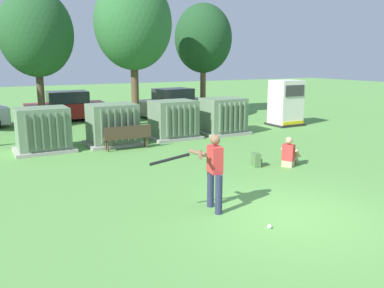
% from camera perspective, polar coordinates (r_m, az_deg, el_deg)
% --- Properties ---
extents(ground_plane, '(96.00, 96.00, 0.00)m').
position_cam_1_polar(ground_plane, '(9.19, 13.49, -9.81)').
color(ground_plane, '#5B9947').
extents(transformer_west, '(2.10, 1.70, 1.62)m').
position_cam_1_polar(transformer_west, '(15.77, -20.31, 1.84)').
color(transformer_west, '#9E9B93').
rests_on(transformer_west, ground).
extents(transformer_mid_west, '(2.10, 1.70, 1.62)m').
position_cam_1_polar(transformer_mid_west, '(16.27, -11.17, 2.65)').
color(transformer_mid_west, '#9E9B93').
rests_on(transformer_mid_west, ground).
extents(transformer_mid_east, '(2.10, 1.70, 1.62)m').
position_cam_1_polar(transformer_mid_east, '(17.29, -2.64, 3.40)').
color(transformer_mid_east, '#9E9B93').
rests_on(transformer_mid_east, ground).
extents(transformer_east, '(2.10, 1.70, 1.62)m').
position_cam_1_polar(transformer_east, '(18.39, 4.41, 3.90)').
color(transformer_east, '#9E9B93').
rests_on(transformer_east, ground).
extents(generator_enclosure, '(1.60, 1.40, 2.30)m').
position_cam_1_polar(generator_enclosure, '(21.23, 13.12, 5.65)').
color(generator_enclosure, '#262626').
rests_on(generator_enclosure, ground).
extents(park_bench, '(1.81, 0.43, 0.92)m').
position_cam_1_polar(park_bench, '(15.30, -9.12, 1.18)').
color(park_bench, '#4C3828').
rests_on(park_bench, ground).
extents(batter, '(1.62, 0.74, 1.74)m').
position_cam_1_polar(batter, '(8.94, 2.90, -3.50)').
color(batter, '#282D4C').
rests_on(batter, ground).
extents(sports_ball, '(0.09, 0.09, 0.09)m').
position_cam_1_polar(sports_ball, '(8.43, 10.89, -11.39)').
color(sports_ball, white).
rests_on(sports_ball, ground).
extents(seated_spectator, '(0.79, 0.67, 0.96)m').
position_cam_1_polar(seated_spectator, '(13.19, 13.61, -1.44)').
color(seated_spectator, tan).
rests_on(seated_spectator, ground).
extents(backpack, '(0.32, 0.36, 0.44)m').
position_cam_1_polar(backpack, '(12.92, 9.11, -2.27)').
color(backpack, '#4C723F').
rests_on(backpack, ground).
extents(tree_center_left, '(3.44, 3.44, 6.58)m').
position_cam_1_polar(tree_center_left, '(21.00, -21.16, 14.34)').
color(tree_center_left, '#4C3828').
rests_on(tree_center_left, ground).
extents(tree_center_right, '(3.85, 3.85, 7.36)m').
position_cam_1_polar(tree_center_right, '(21.04, -8.33, 16.45)').
color(tree_center_right, brown).
rests_on(tree_center_right, ground).
extents(tree_right, '(3.46, 3.46, 6.62)m').
position_cam_1_polar(tree_right, '(25.17, 1.60, 14.65)').
color(tree_right, brown).
rests_on(tree_right, ground).
extents(parked_car_left_of_center, '(4.28, 2.08, 1.62)m').
position_cam_1_polar(parked_car_left_of_center, '(23.29, -17.38, 5.00)').
color(parked_car_left_of_center, maroon).
rests_on(parked_car_left_of_center, ground).
extents(parked_car_right_of_center, '(4.34, 2.22, 1.62)m').
position_cam_1_polar(parked_car_right_of_center, '(24.31, -2.90, 5.80)').
color(parked_car_right_of_center, gray).
rests_on(parked_car_right_of_center, ground).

